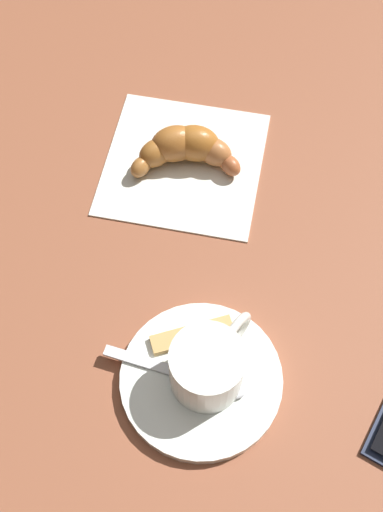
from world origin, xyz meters
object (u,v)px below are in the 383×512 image
Objects in this scene: espresso_cup at (208,366)px; teaspoon at (198,378)px; sugar_packet at (189,334)px; croissant at (185,148)px; napkin at (184,163)px; saucer at (201,380)px.

teaspoon is (-0.00, 0.01, -0.02)m from espresso_cup.
espresso_cup reaches higher than sugar_packet.
espresso_cup is at bearing -160.28° from croissant.
croissant reaches higher than sugar_packet.
teaspoon reaches higher than napkin.
napkin is 0.02m from croissant.
croissant reaches higher than saucer.
croissant is at bearing 18.35° from saucer.
saucer is 1.61× the size of espresso_cup.
espresso_cup is 0.23m from napkin.
napkin is (0.21, 0.07, -0.01)m from teaspoon.
croissant is at bearing -105.05° from sugar_packet.
sugar_packet reaches higher than saucer.
teaspoon is 0.23m from croissant.
sugar_packet is at bearing 26.01° from teaspoon.
sugar_packet is 0.46× the size of napkin.
teaspoon is at bearing 84.87° from sugar_packet.
saucer is 0.03m from espresso_cup.
saucer reaches higher than napkin.
saucer is 0.87× the size of napkin.
napkin is (0.18, 0.05, -0.01)m from sugar_packet.
saucer is 0.23m from croissant.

